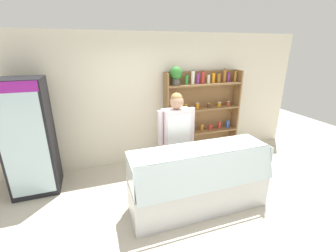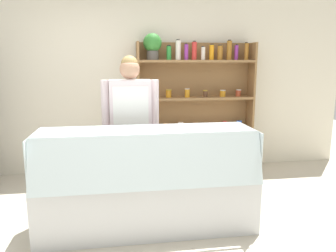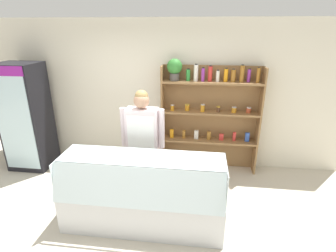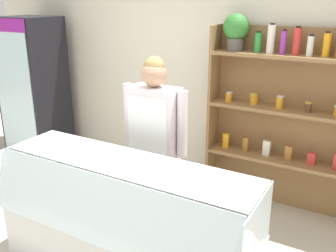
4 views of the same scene
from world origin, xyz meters
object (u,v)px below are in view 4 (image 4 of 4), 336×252
object	(u,v)px
shelving_unit	(288,106)
deli_display_case	(125,242)
shop_clerk	(154,133)
drinks_fridge	(35,92)

from	to	relation	value
shelving_unit	deli_display_case	distance (m)	2.07
shop_clerk	drinks_fridge	bearing A→B (deg)	163.39
drinks_fridge	shop_clerk	xyz separation A→B (m)	(2.35, -0.70, 0.04)
shelving_unit	deli_display_case	xyz separation A→B (m)	(-0.82, -1.70, -0.84)
shelving_unit	deli_display_case	bearing A→B (deg)	-115.70
shop_clerk	deli_display_case	bearing A→B (deg)	-79.68
drinks_fridge	deli_display_case	distance (m)	2.90
drinks_fridge	shelving_unit	size ratio (longest dim) A/B	0.96
deli_display_case	shop_clerk	size ratio (longest dim) A/B	1.23
shop_clerk	shelving_unit	bearing A→B (deg)	48.07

